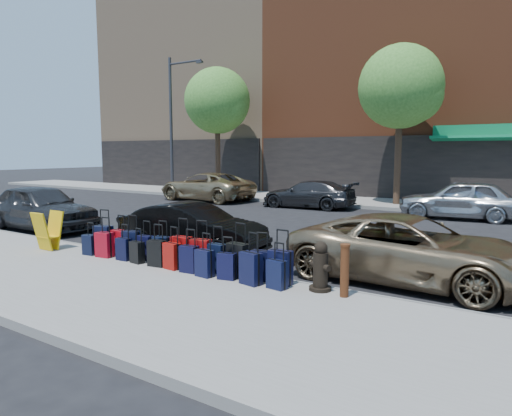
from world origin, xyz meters
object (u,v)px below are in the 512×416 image
Objects in this scene: tree_center at (404,89)px; car_near_1 at (193,229)px; fire_hydrant at (320,268)px; car_far_2 at (460,199)px; tree_left at (219,102)px; car_near_0 at (40,207)px; bollard at (345,270)px; suitcase_front_5 at (182,251)px; car_near_2 at (411,249)px; car_far_1 at (308,194)px; streetlight at (173,117)px; display_rack at (48,231)px; car_far_0 at (206,187)px.

tree_center reaches higher than car_near_1.
car_far_2 is at bearing 112.11° from fire_hydrant.
tree_left reaches higher than car_near_0.
tree_center reaches higher than bollard.
suitcase_front_5 is 4.69m from car_near_2.
car_far_1 reaches higher than fire_hydrant.
tree_left is 1.88× the size of car_near_1.
car_near_0 is at bearing -66.57° from streetlight.
bollard is at bearing -97.83° from car_near_0.
car_far_1 is at bearing -24.56° from car_near_0.
suitcase_front_5 reaches higher than bollard.
tree_left is at bearing 27.80° from car_near_1.
car_far_1 reaches higher than display_rack.
car_far_1 is at bearing 101.29° from suitcase_front_5.
car_far_2 is (0.44, 11.68, 0.21)m from fire_hydrant.
fire_hydrant is at bearing -40.24° from streetlight.
car_far_2 is (12.46, 0.00, 0.02)m from car_far_0.
car_near_0 is 11.87m from car_near_2.
car_near_2 is (4.26, 1.95, 0.19)m from suitcase_front_5.
car_far_2 is at bearing 93.92° from car_far_0.
tree_center reaches higher than car_far_1.
bollard is at bearing 50.63° from car_far_0.
car_near_1 is (-1.05, 1.59, 0.16)m from suitcase_front_5.
tree_left is at bearing 50.95° from car_near_2.
car_far_0 is (-1.22, 10.15, -0.01)m from car_near_0.
car_near_1 is 0.89× the size of car_far_1.
car_near_0 is 10.23m from car_far_0.
car_far_1 is (-7.11, 9.82, -0.03)m from car_near_2.
car_near_0 is (-3.70, 2.12, 0.14)m from display_rack.
car_near_1 is at bearing 160.83° from bollard.
car_far_2 is (13.52, -2.58, -4.65)m from tree_left.
car_far_2 is at bearing 5.72° from car_near_2.
car_far_2 is (4.69, 10.14, 0.13)m from car_near_1.
car_near_1 is at bearing 7.23° from car_far_1.
bollard is 13.53m from car_far_1.
display_rack is at bearing -150.93° from fire_hydrant.
car_far_0 reaches higher than suitcase_front_5.
car_far_1 is at bearing 37.99° from car_near_2.
tree_center is at bearing 123.23° from car_far_1.
car_far_2 is (3.63, 11.72, 0.29)m from suitcase_front_5.
tree_left is at bearing 122.29° from suitcase_front_5.
streetlight is 1.84× the size of car_far_1.
car_near_2 is at bearing 74.27° from bollard.
tree_center is at bearing 73.28° from display_rack.
streetlight is at bearing -177.02° from tree_center.
display_rack is at bearing 25.77° from car_far_0.
streetlight is 21.38m from fire_hydrant.
suitcase_front_5 is 7.77m from car_near_0.
car_near_1 is (11.77, -12.02, -4.03)m from streetlight.
car_near_1 is 10.35m from car_far_1.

